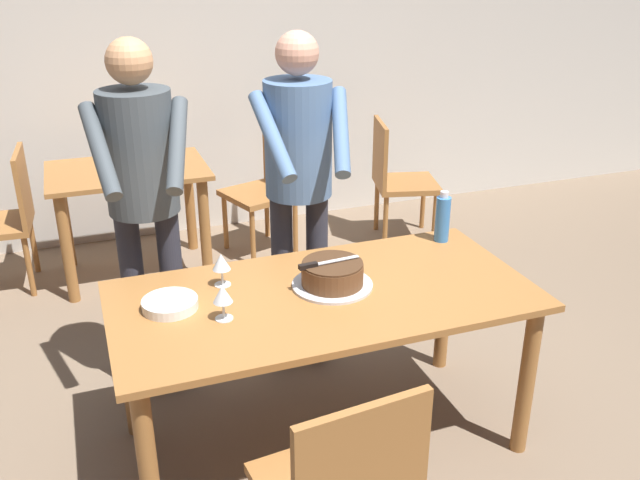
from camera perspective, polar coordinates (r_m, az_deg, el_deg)
The scene contains 15 objects.
ground_plane at distance 3.27m, azimuth 0.28°, elevation -16.08°, with size 14.00×14.00×0.00m, color #7A6651.
back_wall at distance 5.24m, azimuth -10.59°, elevation 15.07°, with size 10.00×0.12×2.70m, color beige.
main_dining_table at distance 2.90m, azimuth 0.31°, elevation -6.23°, with size 1.74×0.86×0.75m.
cake_on_platter at distance 2.89m, azimuth 1.03°, elevation -2.91°, with size 0.34×0.34×0.11m.
cake_knife at distance 2.83m, azimuth -0.28°, elevation -2.01°, with size 0.27×0.04×0.02m.
plate_stack at distance 2.79m, azimuth -12.26°, elevation -5.17°, with size 0.22×0.22×0.04m.
wine_glass_near at distance 2.65m, azimuth -8.03°, elevation -4.52°, with size 0.08×0.08×0.14m.
wine_glass_far at distance 2.90m, azimuth -8.14°, elevation -1.88°, with size 0.08×0.08×0.14m.
water_bottle at distance 3.35m, azimuth 10.07°, elevation 1.78°, with size 0.07×0.07×0.25m.
person_cutting_cake at distance 3.32m, azimuth -1.74°, elevation 5.79°, with size 0.46×0.57×1.72m.
person_standing_beside at distance 3.21m, azimuth -14.41°, elevation 4.39°, with size 0.47×0.56×1.72m.
background_table at distance 4.67m, azimuth -15.42°, elevation 3.81°, with size 1.00×0.70×0.74m.
background_chair_0 at distance 5.12m, azimuth 6.32°, elevation 5.24°, with size 0.54×0.54×0.90m.
background_chair_1 at distance 4.95m, azimuth -4.33°, elevation 4.65°, with size 0.55×0.55×0.90m.
background_chair_2 at distance 4.78m, azimuth -24.46°, elevation 1.86°, with size 0.47×0.47×0.90m.
Camera 1 is at (-0.88, -2.36, 2.09)m, focal length 38.84 mm.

